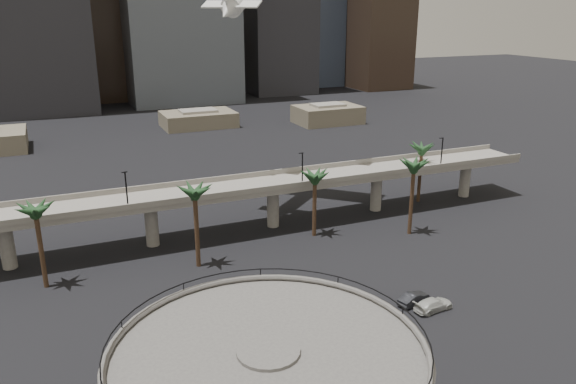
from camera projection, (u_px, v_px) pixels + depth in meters
name	position (u px, v px, depth m)	size (l,w,h in m)	color
overpass	(214.00, 196.00, 97.24)	(130.00, 9.30, 14.70)	gray
palm_trees	(293.00, 178.00, 93.56)	(76.40, 18.40, 14.00)	#452C1D
low_buildings	(158.00, 126.00, 177.35)	(135.00, 27.50, 6.80)	#665D4B
car_a	(374.00, 354.00, 63.98)	(1.77, 4.40, 1.50)	#9F4916
car_b	(414.00, 298.00, 76.20)	(1.73, 4.96, 1.63)	#222328
car_c	(433.00, 304.00, 74.61)	(2.33, 5.72, 1.66)	silver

